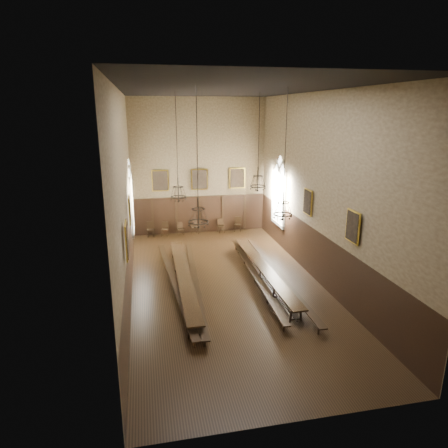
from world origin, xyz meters
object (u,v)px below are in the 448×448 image
object	(u,v)px
bench_left_outer	(174,284)
chandelier_front_right	(283,205)
chandelier_back_right	(258,180)
table_left	(184,282)
chair_3	(195,230)
chair_1	(165,232)
chair_2	(181,231)
bench_left_inner	(195,283)
chandelier_front_left	(198,212)
table_right	(264,274)
bench_right_outer	(277,276)
chandelier_back_left	(178,190)
chair_6	(238,227)
chair_0	(151,232)
chair_5	(221,228)
bench_right_inner	(254,276)

from	to	relation	value
bench_left_outer	chandelier_front_right	xyz separation A→B (m)	(4.43, -2.13, 4.08)
chandelier_back_right	table_left	bearing A→B (deg)	-149.01
bench_left_outer	chandelier_back_right	distance (m)	6.90
chair_3	chandelier_front_right	bearing A→B (deg)	-89.11
chair_1	chair_2	size ratio (longest dim) A/B	1.11
bench_left_inner	chandelier_front_left	bearing A→B (deg)	-93.36
table_right	bench_right_outer	size ratio (longest dim) A/B	0.85
chandelier_back_left	table_right	bearing A→B (deg)	-29.89
chandelier_front_left	chandelier_front_right	distance (m)	3.71
chair_6	chandelier_back_left	size ratio (longest dim) A/B	0.19
chair_0	chair_6	bearing A→B (deg)	-0.26
chandelier_front_right	chair_2	bearing A→B (deg)	107.07
chair_3	chair_5	xyz separation A→B (m)	(1.82, -0.03, -0.01)
chair_5	chair_6	distance (m)	1.20
bench_left_inner	chair_3	distance (m)	8.82
chair_2	chair_3	world-z (taller)	chair_3
chair_3	table_left	bearing A→B (deg)	-112.00
bench_right_inner	chair_5	distance (m)	8.43
bench_right_outer	chair_5	size ratio (longest dim) A/B	11.17
chair_1	chair_5	bearing A→B (deg)	16.46
chair_6	chandelier_back_left	distance (m)	8.68
table_right	chair_6	bearing A→B (deg)	85.40
table_left	bench_left_outer	bearing A→B (deg)	-177.32
chandelier_back_left	chandelier_back_right	distance (m)	4.19
bench_left_inner	chandelier_front_left	size ratio (longest dim) A/B	2.07
chair_6	chair_0	bearing A→B (deg)	-160.75
bench_left_outer	chair_0	size ratio (longest dim) A/B	10.38
chandelier_front_left	bench_left_outer	bearing A→B (deg)	105.36
table_left	chandelier_back_right	xyz separation A→B (m)	(4.25, 2.55, 4.27)
chair_0	chandelier_front_left	bearing A→B (deg)	-82.59
chair_0	chandelier_front_right	bearing A→B (deg)	-64.58
chair_1	chandelier_front_left	xyz separation A→B (m)	(0.73, -11.51, 4.19)
chair_5	chandelier_front_right	xyz separation A→B (m)	(0.51, -10.76, 4.09)
table_right	bench_left_outer	world-z (taller)	table_right
chair_6	chandelier_back_left	world-z (taller)	chandelier_back_left
chair_0	chandelier_back_left	world-z (taller)	chandelier_back_left
chair_2	chandelier_front_left	bearing A→B (deg)	-103.72
bench_left_outer	chair_5	xyz separation A→B (m)	(3.92, 8.64, -0.01)
chair_1	chair_6	distance (m)	5.05
bench_right_inner	chandelier_front_right	xyz separation A→B (m)	(0.47, -2.33, 4.09)
chandelier_front_left	chandelier_front_right	size ratio (longest dim) A/B	0.98
chair_3	chandelier_back_right	bearing A→B (deg)	-78.10
bench_right_outer	chandelier_back_right	size ratio (longest dim) A/B	2.22
chair_3	chandelier_back_left	distance (m)	7.54
bench_left_inner	chandelier_front_right	world-z (taller)	chandelier_front_right
chandelier_back_left	chandelier_back_right	bearing A→B (deg)	1.32
chandelier_back_left	bench_left_inner	bearing A→B (deg)	-80.47
table_left	table_right	bearing A→B (deg)	3.01
table_left	chair_0	bearing A→B (deg)	98.83
bench_left_inner	chandelier_back_right	bearing A→B (deg)	35.37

